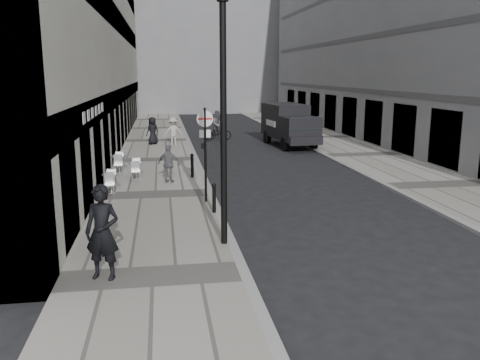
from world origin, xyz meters
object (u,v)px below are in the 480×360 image
object	(u,v)px
sign_post	(205,142)
lamppost	(223,106)
cyclist	(218,129)
walking_man	(102,232)
panel_van	(289,123)

from	to	relation	value
sign_post	lamppost	distance (m)	4.64
cyclist	sign_post	bearing A→B (deg)	-107.94
walking_man	lamppost	distance (m)	4.19
lamppost	cyclist	bearing A→B (deg)	84.04
lamppost	sign_post	bearing A→B (deg)	91.07
panel_van	cyclist	distance (m)	5.30
lamppost	cyclist	world-z (taller)	lamppost
walking_man	sign_post	distance (m)	6.91
lamppost	cyclist	xyz separation A→B (m)	(2.22, 21.29, -2.85)
lamppost	panel_van	size ratio (longest dim) A/B	1.13
walking_man	panel_van	xyz separation A→B (m)	(8.99, 19.70, 0.29)
lamppost	panel_van	bearing A→B (deg)	70.87
walking_man	cyclist	bearing A→B (deg)	95.34
cyclist	panel_van	bearing A→B (deg)	-51.30
walking_man	sign_post	size ratio (longest dim) A/B	0.64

